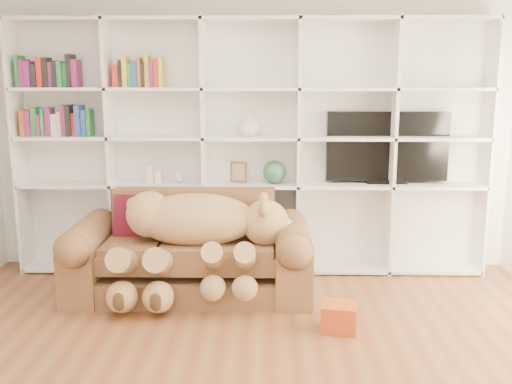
{
  "coord_description": "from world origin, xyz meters",
  "views": [
    {
      "loc": [
        0.14,
        -3.03,
        1.86
      ],
      "look_at": [
        0.06,
        1.63,
        0.91
      ],
      "focal_mm": 40.0,
      "sensor_mm": 36.0,
      "label": 1
    }
  ],
  "objects_px": {
    "teddy_bear": "(196,232)",
    "tv": "(387,148)",
    "gift_box": "(339,317)",
    "sofa": "(191,256)"
  },
  "relations": [
    {
      "from": "teddy_bear",
      "to": "gift_box",
      "type": "relative_size",
      "value": 5.81
    },
    {
      "from": "sofa",
      "to": "teddy_bear",
      "type": "bearing_deg",
      "value": -68.09
    },
    {
      "from": "teddy_bear",
      "to": "tv",
      "type": "height_order",
      "value": "tv"
    },
    {
      "from": "teddy_bear",
      "to": "tv",
      "type": "distance_m",
      "value": 2.01
    },
    {
      "from": "sofa",
      "to": "gift_box",
      "type": "relative_size",
      "value": 7.95
    },
    {
      "from": "sofa",
      "to": "teddy_bear",
      "type": "height_order",
      "value": "teddy_bear"
    },
    {
      "from": "tv",
      "to": "teddy_bear",
      "type": "bearing_deg",
      "value": -154.46
    },
    {
      "from": "gift_box",
      "to": "tv",
      "type": "height_order",
      "value": "tv"
    },
    {
      "from": "teddy_bear",
      "to": "gift_box",
      "type": "distance_m",
      "value": 1.36
    },
    {
      "from": "sofa",
      "to": "gift_box",
      "type": "distance_m",
      "value": 1.43
    }
  ]
}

